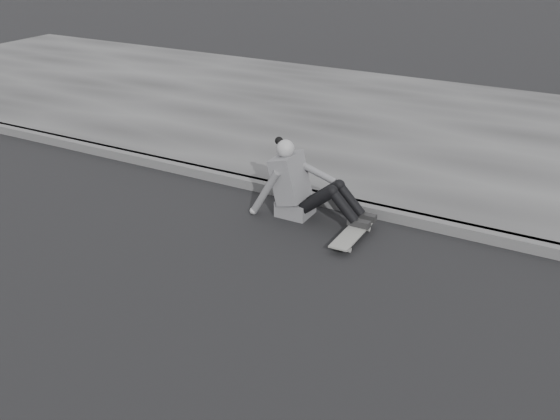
# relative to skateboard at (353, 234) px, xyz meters

# --- Properties ---
(ground) EXTENTS (80.00, 80.00, 0.00)m
(ground) POSITION_rel_skateboard_xyz_m (0.36, -1.93, -0.07)
(ground) COLOR black
(ground) RESTS_ON ground
(curb) EXTENTS (24.00, 0.16, 0.12)m
(curb) POSITION_rel_skateboard_xyz_m (0.36, 0.65, -0.01)
(curb) COLOR #4E4E4E
(curb) RESTS_ON ground
(sidewalk) EXTENTS (24.00, 6.00, 0.12)m
(sidewalk) POSITION_rel_skateboard_xyz_m (0.36, 3.67, -0.01)
(sidewalk) COLOR #3C3C3C
(sidewalk) RESTS_ON ground
(skateboard) EXTENTS (0.20, 0.78, 0.09)m
(skateboard) POSITION_rel_skateboard_xyz_m (0.00, 0.00, 0.00)
(skateboard) COLOR gray
(skateboard) RESTS_ON ground
(seated_woman) EXTENTS (1.38, 0.46, 0.88)m
(seated_woman) POSITION_rel_skateboard_xyz_m (-0.73, 0.25, 0.29)
(seated_woman) COLOR #595A5C
(seated_woman) RESTS_ON ground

